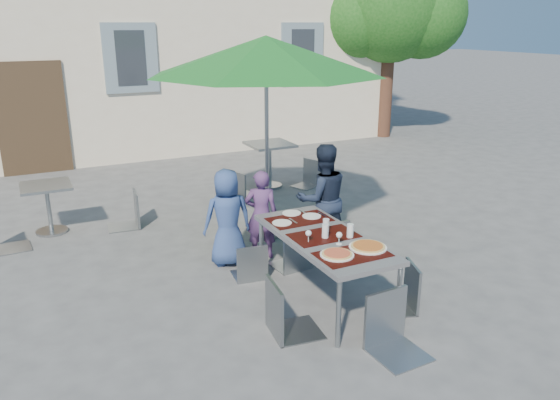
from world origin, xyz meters
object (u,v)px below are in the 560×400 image
child_2 (322,199)px  chair_0 (250,241)px  cafe_table_1 (270,156)px  bg_chair_l_1 (242,169)px  chair_4 (405,260)px  patio_umbrella (266,56)px  bg_chair_r_1 (309,158)px  child_0 (227,218)px  pizza_near_left (337,254)px  dining_table (324,240)px  chair_1 (294,227)px  bg_chair_r_0 (128,188)px  pizza_near_right (368,247)px  chair_5 (395,289)px  cafe_table_0 (48,201)px  chair_3 (285,276)px  child_1 (261,214)px  chair_2 (332,217)px

child_2 → chair_0: size_ratio=1.72×
cafe_table_1 → bg_chair_l_1: size_ratio=0.96×
chair_4 → patio_umbrella: (-0.37, 2.59, 1.92)m
bg_chair_r_1 → child_0: bearing=-134.9°
pizza_near_left → chair_0: chair_0 is taller
child_2 → chair_0: child_2 is taller
child_0 → bg_chair_r_1: (2.58, 2.58, -0.08)m
chair_0 → dining_table: bearing=-57.9°
child_2 → chair_1: size_ratio=1.53×
bg_chair_r_0 → cafe_table_1: (2.74, 0.95, 0.00)m
pizza_near_right → chair_1: size_ratio=0.40×
chair_4 → chair_5: (-0.57, -0.58, 0.07)m
chair_4 → cafe_table_0: (-3.16, 4.00, -0.07)m
child_2 → cafe_table_1: 3.07m
cafe_table_1 → chair_4: bearing=-97.9°
chair_1 → chair_3: chair_3 is taller
child_0 → chair_4: bearing=129.7°
chair_0 → cafe_table_0: 3.32m
chair_5 → bg_chair_r_0: (-1.51, 4.33, -0.04)m
chair_5 → child_2: bearing=75.8°
pizza_near_right → child_1: size_ratio=0.33×
dining_table → chair_0: 0.98m
child_0 → chair_5: size_ratio=1.16×
bg_chair_l_1 → chair_0: bearing=-110.6°
chair_0 → chair_4: 1.79m
chair_4 → child_1: bearing=112.4°
pizza_near_right → chair_5: size_ratio=0.36×
chair_2 → chair_5: bearing=-106.3°
cafe_table_0 → bg_chair_r_1: 4.52m
child_1 → chair_5: size_ratio=1.09×
child_1 → patio_umbrella: size_ratio=0.37×
pizza_near_right → cafe_table_1: cafe_table_1 is taller
pizza_near_left → chair_5: (0.24, -0.61, -0.14)m
chair_4 → cafe_table_1: bearing=82.1°
pizza_near_right → patio_umbrella: size_ratio=0.12×
child_0 → chair_3: size_ratio=1.16×
child_2 → bg_chair_l_1: 2.67m
chair_3 → cafe_table_1: bearing=66.6°
child_0 → child_1: bearing=-172.3°
child_2 → bg_chair_r_0: size_ratio=1.45×
pizza_near_right → chair_0: bearing=119.4°
cafe_table_1 → child_1: bearing=-117.1°
child_0 → cafe_table_0: size_ratio=1.69×
chair_4 → chair_5: chair_5 is taller
pizza_near_right → child_0: 2.00m
chair_2 → chair_5: 2.18m
chair_5 → cafe_table_1: (1.23, 5.28, -0.03)m
child_2 → cafe_table_0: bearing=-26.5°
pizza_near_right → child_2: 1.71m
dining_table → child_2: 1.34m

